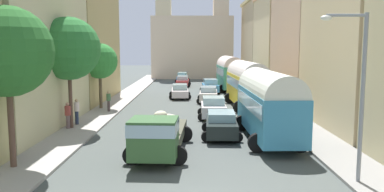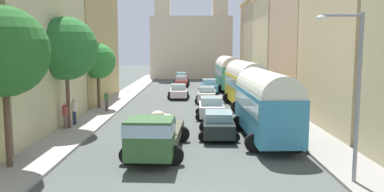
{
  "view_description": "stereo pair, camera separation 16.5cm",
  "coord_description": "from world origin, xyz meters",
  "px_view_note": "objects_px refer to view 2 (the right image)",
  "views": [
    {
      "loc": [
        -0.03,
        -11.9,
        5.38
      ],
      "look_at": [
        0.0,
        20.0,
        1.39
      ],
      "focal_mm": 36.84,
      "sensor_mm": 36.0,
      "label": 1
    },
    {
      "loc": [
        0.14,
        -11.9,
        5.38
      ],
      "look_at": [
        0.0,
        20.0,
        1.39
      ],
      "focal_mm": 36.84,
      "sensor_mm": 36.0,
      "label": 2
    }
  ],
  "objects_px": {
    "parked_bus_2": "(230,72)",
    "car_6": "(211,86)",
    "parked_bus_0": "(267,102)",
    "pedestrian_2": "(108,100)",
    "car_4": "(213,108)",
    "pedestrian_1": "(67,114)",
    "parked_bus_1": "(247,82)",
    "streetlamp_near": "(354,84)",
    "car_0": "(180,91)",
    "car_5": "(209,94)",
    "car_2": "(183,77)",
    "pedestrian_0": "(76,111)",
    "cargo_truck_0": "(158,134)",
    "car_1": "(183,81)",
    "car_3": "(220,124)"
  },
  "relations": [
    {
      "from": "parked_bus_0",
      "to": "pedestrian_2",
      "type": "xyz_separation_m",
      "value": [
        -11.21,
        9.48,
        -1.19
      ]
    },
    {
      "from": "car_0",
      "to": "car_6",
      "type": "relative_size",
      "value": 1.04
    },
    {
      "from": "car_3",
      "to": "streetlamp_near",
      "type": "xyz_separation_m",
      "value": [
        4.54,
        -8.29,
        3.19
      ]
    },
    {
      "from": "pedestrian_1",
      "to": "pedestrian_2",
      "type": "relative_size",
      "value": 1.01
    },
    {
      "from": "parked_bus_0",
      "to": "car_3",
      "type": "relative_size",
      "value": 1.94
    },
    {
      "from": "car_5",
      "to": "car_6",
      "type": "xyz_separation_m",
      "value": [
        0.54,
        8.03,
        0.02
      ]
    },
    {
      "from": "parked_bus_0",
      "to": "car_2",
      "type": "bearing_deg",
      "value": 98.87
    },
    {
      "from": "car_6",
      "to": "car_2",
      "type": "bearing_deg",
      "value": 104.56
    },
    {
      "from": "car_1",
      "to": "car_5",
      "type": "height_order",
      "value": "car_5"
    },
    {
      "from": "parked_bus_2",
      "to": "car_4",
      "type": "xyz_separation_m",
      "value": [
        -2.98,
        -19.01,
        -1.54
      ]
    },
    {
      "from": "car_0",
      "to": "car_6",
      "type": "xyz_separation_m",
      "value": [
        3.42,
        4.81,
        0.06
      ]
    },
    {
      "from": "car_1",
      "to": "pedestrian_0",
      "type": "xyz_separation_m",
      "value": [
        -6.57,
        -26.98,
        0.34
      ]
    },
    {
      "from": "cargo_truck_0",
      "to": "car_1",
      "type": "height_order",
      "value": "cargo_truck_0"
    },
    {
      "from": "car_0",
      "to": "pedestrian_1",
      "type": "distance_m",
      "value": 17.44
    },
    {
      "from": "pedestrian_0",
      "to": "pedestrian_2",
      "type": "relative_size",
      "value": 1.03
    },
    {
      "from": "car_1",
      "to": "car_6",
      "type": "relative_size",
      "value": 1.01
    },
    {
      "from": "pedestrian_0",
      "to": "pedestrian_1",
      "type": "distance_m",
      "value": 1.35
    },
    {
      "from": "parked_bus_1",
      "to": "streetlamp_near",
      "type": "height_order",
      "value": "streetlamp_near"
    },
    {
      "from": "car_5",
      "to": "pedestrian_0",
      "type": "distance_m",
      "value": 14.91
    },
    {
      "from": "parked_bus_2",
      "to": "car_0",
      "type": "distance_m",
      "value": 9.49
    },
    {
      "from": "car_0",
      "to": "car_2",
      "type": "bearing_deg",
      "value": 90.52
    },
    {
      "from": "car_6",
      "to": "pedestrian_2",
      "type": "relative_size",
      "value": 2.28
    },
    {
      "from": "pedestrian_0",
      "to": "pedestrian_2",
      "type": "distance_m",
      "value": 5.52
    },
    {
      "from": "car_3",
      "to": "car_0",
      "type": "bearing_deg",
      "value": 99.58
    },
    {
      "from": "cargo_truck_0",
      "to": "car_2",
      "type": "bearing_deg",
      "value": 89.77
    },
    {
      "from": "parked_bus_1",
      "to": "parked_bus_2",
      "type": "relative_size",
      "value": 1.1
    },
    {
      "from": "parked_bus_1",
      "to": "car_6",
      "type": "bearing_deg",
      "value": 103.3
    },
    {
      "from": "parked_bus_2",
      "to": "car_3",
      "type": "relative_size",
      "value": 1.89
    },
    {
      "from": "car_6",
      "to": "pedestrian_1",
      "type": "relative_size",
      "value": 2.26
    },
    {
      "from": "parked_bus_2",
      "to": "streetlamp_near",
      "type": "distance_m",
      "value": 33.55
    },
    {
      "from": "pedestrian_0",
      "to": "car_5",
      "type": "bearing_deg",
      "value": 50.62
    },
    {
      "from": "car_3",
      "to": "pedestrian_2",
      "type": "height_order",
      "value": "pedestrian_2"
    },
    {
      "from": "parked_bus_2",
      "to": "car_6",
      "type": "bearing_deg",
      "value": -134.87
    },
    {
      "from": "car_4",
      "to": "pedestrian_1",
      "type": "relative_size",
      "value": 2.08
    },
    {
      "from": "pedestrian_1",
      "to": "car_0",
      "type": "bearing_deg",
      "value": 67.2
    },
    {
      "from": "car_2",
      "to": "pedestrian_2",
      "type": "relative_size",
      "value": 2.28
    },
    {
      "from": "parked_bus_0",
      "to": "car_2",
      "type": "relative_size",
      "value": 2.06
    },
    {
      "from": "car_2",
      "to": "car_0",
      "type": "bearing_deg",
      "value": -89.48
    },
    {
      "from": "car_5",
      "to": "car_6",
      "type": "relative_size",
      "value": 1.03
    },
    {
      "from": "parked_bus_2",
      "to": "car_3",
      "type": "xyz_separation_m",
      "value": [
        -2.85,
        -25.18,
        -1.58
      ]
    },
    {
      "from": "car_0",
      "to": "streetlamp_near",
      "type": "relative_size",
      "value": 0.65
    },
    {
      "from": "car_0",
      "to": "pedestrian_0",
      "type": "xyz_separation_m",
      "value": [
        -6.57,
        -14.74,
        0.32
      ]
    },
    {
      "from": "cargo_truck_0",
      "to": "car_5",
      "type": "distance_m",
      "value": 19.25
    },
    {
      "from": "car_3",
      "to": "pedestrian_0",
      "type": "bearing_deg",
      "value": 161.7
    },
    {
      "from": "cargo_truck_0",
      "to": "car_0",
      "type": "xyz_separation_m",
      "value": [
        0.34,
        22.19,
        -0.4
      ]
    },
    {
      "from": "car_0",
      "to": "streetlamp_near",
      "type": "height_order",
      "value": "streetlamp_near"
    },
    {
      "from": "pedestrian_2",
      "to": "streetlamp_near",
      "type": "bearing_deg",
      "value": -52.19
    },
    {
      "from": "car_6",
      "to": "pedestrian_1",
      "type": "bearing_deg",
      "value": -115.98
    },
    {
      "from": "pedestrian_1",
      "to": "pedestrian_2",
      "type": "xyz_separation_m",
      "value": [
        1.21,
        6.76,
        0.0
      ]
    },
    {
      "from": "cargo_truck_0",
      "to": "pedestrian_1",
      "type": "height_order",
      "value": "cargo_truck_0"
    }
  ]
}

